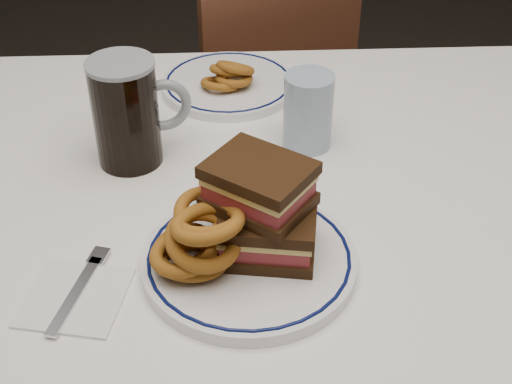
{
  "coord_description": "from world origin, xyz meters",
  "views": [
    {
      "loc": [
        0.02,
        -0.86,
        1.38
      ],
      "look_at": [
        0.06,
        -0.15,
        0.84
      ],
      "focal_mm": 50.0,
      "sensor_mm": 36.0,
      "label": 1
    }
  ],
  "objects_px": {
    "chair_far": "(262,114)",
    "beer_mug": "(128,112)",
    "main_plate": "(249,260)",
    "far_plate": "(229,84)",
    "reuben_sandwich": "(263,209)"
  },
  "relations": [
    {
      "from": "reuben_sandwich",
      "to": "beer_mug",
      "type": "xyz_separation_m",
      "value": [
        -0.19,
        0.24,
        0.01
      ]
    },
    {
      "from": "beer_mug",
      "to": "far_plate",
      "type": "height_order",
      "value": "beer_mug"
    },
    {
      "from": "chair_far",
      "to": "beer_mug",
      "type": "relative_size",
      "value": 4.9
    },
    {
      "from": "reuben_sandwich",
      "to": "beer_mug",
      "type": "bearing_deg",
      "value": 128.45
    },
    {
      "from": "reuben_sandwich",
      "to": "beer_mug",
      "type": "distance_m",
      "value": 0.3
    },
    {
      "from": "reuben_sandwich",
      "to": "far_plate",
      "type": "bearing_deg",
      "value": 94.6
    },
    {
      "from": "chair_far",
      "to": "main_plate",
      "type": "bearing_deg",
      "value": -94.34
    },
    {
      "from": "main_plate",
      "to": "reuben_sandwich",
      "type": "relative_size",
      "value": 1.78
    },
    {
      "from": "chair_far",
      "to": "reuben_sandwich",
      "type": "bearing_deg",
      "value": -93.2
    },
    {
      "from": "main_plate",
      "to": "beer_mug",
      "type": "distance_m",
      "value": 0.31
    },
    {
      "from": "chair_far",
      "to": "reuben_sandwich",
      "type": "height_order",
      "value": "reuben_sandwich"
    },
    {
      "from": "beer_mug",
      "to": "far_plate",
      "type": "xyz_separation_m",
      "value": [
        0.15,
        0.22,
        -0.08
      ]
    },
    {
      "from": "main_plate",
      "to": "far_plate",
      "type": "height_order",
      "value": "main_plate"
    },
    {
      "from": "reuben_sandwich",
      "to": "far_plate",
      "type": "relative_size",
      "value": 0.64
    },
    {
      "from": "far_plate",
      "to": "beer_mug",
      "type": "bearing_deg",
      "value": -124.62
    }
  ]
}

